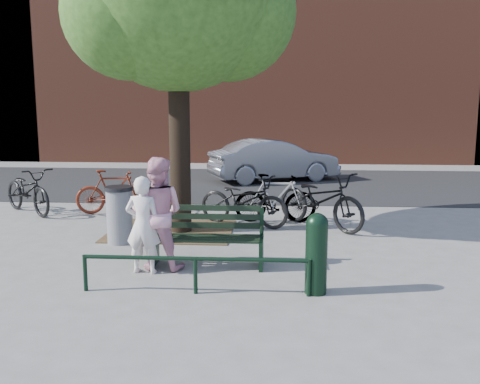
# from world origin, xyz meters

# --- Properties ---
(ground) EXTENTS (90.00, 90.00, 0.00)m
(ground) POSITION_xyz_m (0.00, 0.00, 0.00)
(ground) COLOR gray
(ground) RESTS_ON ground
(dirt_pit) EXTENTS (2.40, 2.00, 0.02)m
(dirt_pit) POSITION_xyz_m (-1.00, 2.20, 0.01)
(dirt_pit) COLOR brown
(dirt_pit) RESTS_ON ground
(road) EXTENTS (40.00, 7.00, 0.01)m
(road) POSITION_xyz_m (0.00, 8.50, 0.01)
(road) COLOR black
(road) RESTS_ON ground
(townhouse_row) EXTENTS (45.00, 4.00, 14.00)m
(townhouse_row) POSITION_xyz_m (0.17, 16.00, 6.25)
(townhouse_row) COLOR brown
(townhouse_row) RESTS_ON ground
(park_bench) EXTENTS (1.74, 0.54, 0.97)m
(park_bench) POSITION_xyz_m (-0.00, 0.08, 0.48)
(park_bench) COLOR black
(park_bench) RESTS_ON ground
(guard_railing) EXTENTS (3.06, 0.06, 0.51)m
(guard_railing) POSITION_xyz_m (0.00, -1.20, 0.40)
(guard_railing) COLOR black
(guard_railing) RESTS_ON ground
(person_left) EXTENTS (0.56, 0.40, 1.46)m
(person_left) POSITION_xyz_m (-0.90, -0.37, 0.73)
(person_left) COLOR silver
(person_left) RESTS_ON ground
(person_right) EXTENTS (0.89, 0.73, 1.72)m
(person_right) POSITION_xyz_m (-0.74, -0.14, 0.86)
(person_right) COLOR pink
(person_right) RESTS_ON ground
(bollard) EXTENTS (0.29, 0.29, 1.09)m
(bollard) POSITION_xyz_m (1.60, -1.07, 0.59)
(bollard) COLOR black
(bollard) RESTS_ON ground
(litter_bin) EXTENTS (0.51, 0.51, 1.03)m
(litter_bin) POSITION_xyz_m (-1.75, 1.28, 0.52)
(litter_bin) COLOR gray
(litter_bin) RESTS_ON ground
(bicycle_a) EXTENTS (2.00, 1.83, 1.06)m
(bicycle_a) POSITION_xyz_m (-4.60, 3.70, 0.53)
(bicycle_a) COLOR black
(bicycle_a) RESTS_ON ground
(bicycle_b) EXTENTS (1.74, 0.76, 1.01)m
(bicycle_b) POSITION_xyz_m (-2.64, 3.78, 0.51)
(bicycle_b) COLOR #581A0C
(bicycle_b) RESTS_ON ground
(bicycle_c) EXTENTS (2.12, 1.47, 1.06)m
(bicycle_c) POSITION_xyz_m (0.39, 2.81, 0.53)
(bicycle_c) COLOR black
(bicycle_c) RESTS_ON ground
(bicycle_d) EXTENTS (1.73, 0.53, 1.03)m
(bicycle_d) POSITION_xyz_m (1.04, 3.16, 0.52)
(bicycle_d) COLOR gray
(bicycle_d) RESTS_ON ground
(bicycle_e) EXTENTS (2.09, 2.10, 1.15)m
(bicycle_e) POSITION_xyz_m (1.95, 2.73, 0.58)
(bicycle_e) COLOR black
(bicycle_e) RESTS_ON ground
(parked_car) EXTENTS (4.32, 2.97, 1.35)m
(parked_car) POSITION_xyz_m (0.98, 9.12, 0.67)
(parked_car) COLOR gray
(parked_car) RESTS_ON ground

